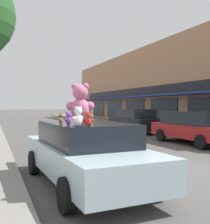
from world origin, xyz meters
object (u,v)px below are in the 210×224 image
object	(u,v)px
teddy_bear_white	(78,117)
teddy_bear_blue	(86,116)
teddy_bear_green	(91,115)
teddy_bear_brown	(61,118)
parked_car_far_right	(134,120)
teddy_bear_red	(88,119)
parked_car_far_center	(195,126)
plush_art_car	(85,152)
teddy_bear_giant	(80,103)
teddy_bear_purple	(68,119)

from	to	relation	value
teddy_bear_white	teddy_bear_blue	size ratio (longest dim) A/B	1.42
teddy_bear_green	teddy_bear_blue	xyz separation A→B (m)	(-0.35, -0.62, -0.02)
teddy_bear_brown	parked_car_far_right	xyz separation A→B (m)	(7.47, 10.75, -0.69)
teddy_bear_red	parked_car_far_center	bearing A→B (deg)	-122.48
teddy_bear_brown	parked_car_far_center	xyz separation A→B (m)	(7.47, 4.67, -0.70)
plush_art_car	teddy_bear_green	xyz separation A→B (m)	(0.53, 1.15, 0.81)
plush_art_car	teddy_bear_giant	size ratio (longest dim) A/B	5.36
teddy_bear_red	parked_car_far_right	world-z (taller)	teddy_bear_red
plush_art_car	teddy_bear_red	world-z (taller)	teddy_bear_red
teddy_bear_purple	plush_art_car	bearing A→B (deg)	-160.06
parked_car_far_right	teddy_bear_white	bearing A→B (deg)	-122.07
parked_car_far_center	parked_car_far_right	bearing A→B (deg)	90.00
teddy_bear_red	plush_art_car	bearing A→B (deg)	-86.08
plush_art_car	parked_car_far_right	bearing A→B (deg)	54.33
parked_car_far_center	teddy_bear_red	bearing A→B (deg)	-141.39
teddy_bear_purple	teddy_bear_red	bearing A→B (deg)	84.09
teddy_bear_brown	parked_car_far_center	bearing A→B (deg)	175.00
teddy_bear_brown	teddy_bear_giant	bearing A→B (deg)	169.05
teddy_bear_red	teddy_bear_green	xyz separation A→B (m)	(0.85, 2.33, 0.01)
teddy_bear_green	parked_car_far_center	distance (m)	7.25
teddy_bear_giant	teddy_bear_brown	world-z (taller)	teddy_bear_giant
teddy_bear_giant	parked_car_far_right	bearing A→B (deg)	-106.10
teddy_bear_green	parked_car_far_center	world-z (taller)	teddy_bear_green
plush_art_car	teddy_bear_red	distance (m)	1.46
teddy_bear_blue	parked_car_far_center	world-z (taller)	teddy_bear_blue
plush_art_car	teddy_bear_blue	distance (m)	0.97
plush_art_car	teddy_bear_white	bearing A→B (deg)	-116.34
teddy_bear_green	teddy_bear_blue	world-z (taller)	teddy_bear_green
teddy_bear_white	parked_car_far_center	world-z (taller)	teddy_bear_white
teddy_bear_brown	parked_car_far_right	distance (m)	13.10
teddy_bear_brown	parked_car_far_center	world-z (taller)	teddy_bear_brown
teddy_bear_blue	parked_car_far_center	size ratio (longest dim) A/B	0.06
teddy_bear_purple	parked_car_far_right	size ratio (longest dim) A/B	0.06
teddy_bear_blue	parked_car_far_center	distance (m)	7.85
plush_art_car	teddy_bear_white	distance (m)	1.52
plush_art_car	parked_car_far_right	xyz separation A→B (m)	(6.88, 10.63, 0.08)
teddy_bear_white	teddy_bear_blue	xyz separation A→B (m)	(0.69, 1.68, -0.05)
teddy_bear_blue	teddy_bear_purple	bearing A→B (deg)	21.96
plush_art_car	teddy_bear_brown	world-z (taller)	teddy_bear_brown
teddy_bear_green	teddy_bear_purple	bearing A→B (deg)	14.33
parked_car_far_right	teddy_bear_brown	bearing A→B (deg)	-124.79
plush_art_car	parked_car_far_center	world-z (taller)	parked_car_far_center
teddy_bear_green	teddy_bear_white	bearing A→B (deg)	21.27
teddy_bear_giant	teddy_bear_green	distance (m)	1.21
teddy_bear_blue	teddy_bear_green	bearing A→B (deg)	-155.58
teddy_bear_blue	teddy_bear_giant	bearing A→B (deg)	20.74
teddy_bear_green	parked_car_far_right	size ratio (longest dim) A/B	0.06
teddy_bear_white	teddy_bear_purple	bearing A→B (deg)	-115.19
teddy_bear_white	teddy_bear_purple	distance (m)	0.51
teddy_bear_red	teddy_bear_white	bearing A→B (deg)	9.30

